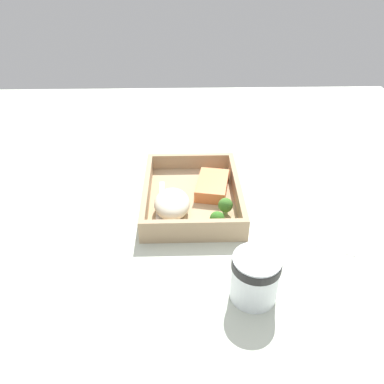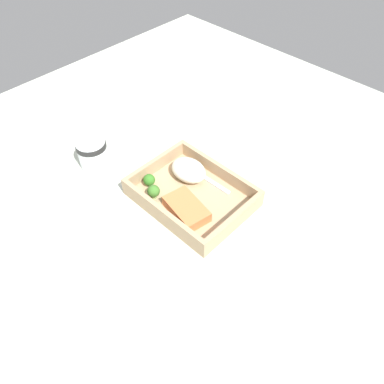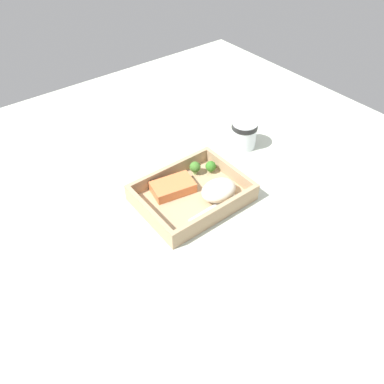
# 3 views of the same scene
# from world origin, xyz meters

# --- Properties ---
(ground_plane) EXTENTS (1.60, 1.60, 0.02)m
(ground_plane) POSITION_xyz_m (0.00, 0.00, -0.01)
(ground_plane) COLOR #B8C0AF
(takeout_tray) EXTENTS (0.28, 0.22, 0.01)m
(takeout_tray) POSITION_xyz_m (0.00, 0.00, 0.01)
(takeout_tray) COLOR tan
(takeout_tray) RESTS_ON ground_plane
(tray_rim) EXTENTS (0.28, 0.22, 0.04)m
(tray_rim) POSITION_xyz_m (0.00, 0.00, 0.03)
(tray_rim) COLOR tan
(tray_rim) RESTS_ON takeout_tray
(salmon_fillet) EXTENTS (0.12, 0.09, 0.03)m
(salmon_fillet) POSITION_xyz_m (-0.03, 0.05, 0.03)
(salmon_fillet) COLOR #D97340
(salmon_fillet) RESTS_ON takeout_tray
(mashed_potatoes) EXTENTS (0.10, 0.08, 0.05)m
(mashed_potatoes) POSITION_xyz_m (0.05, -0.04, 0.04)
(mashed_potatoes) COLOR beige
(mashed_potatoes) RESTS_ON takeout_tray
(broccoli_floret_1) EXTENTS (0.03, 0.03, 0.03)m
(broccoli_floret_1) POSITION_xyz_m (0.10, 0.05, 0.03)
(broccoli_floret_1) COLOR #789E5A
(broccoli_floret_1) RESTS_ON takeout_tray
(broccoli_floret_2) EXTENTS (0.03, 0.03, 0.04)m
(broccoli_floret_2) POSITION_xyz_m (0.06, 0.07, 0.03)
(broccoli_floret_2) COLOR #85AC67
(broccoli_floret_2) RESTS_ON takeout_tray
(fork) EXTENTS (0.16, 0.02, 0.00)m
(fork) POSITION_xyz_m (0.02, -0.07, 0.01)
(fork) COLOR silver
(fork) RESTS_ON takeout_tray
(paper_cup) EXTENTS (0.08, 0.08, 0.09)m
(paper_cup) POSITION_xyz_m (0.28, 0.09, 0.05)
(paper_cup) COLOR white
(paper_cup) RESTS_ON ground_plane
(receipt_slip) EXTENTS (0.14, 0.17, 0.00)m
(receipt_slip) POSITION_xyz_m (0.12, 0.27, 0.00)
(receipt_slip) COLOR white
(receipt_slip) RESTS_ON ground_plane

